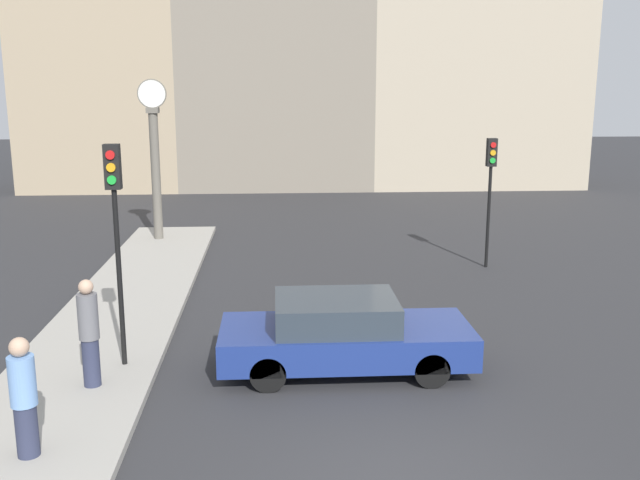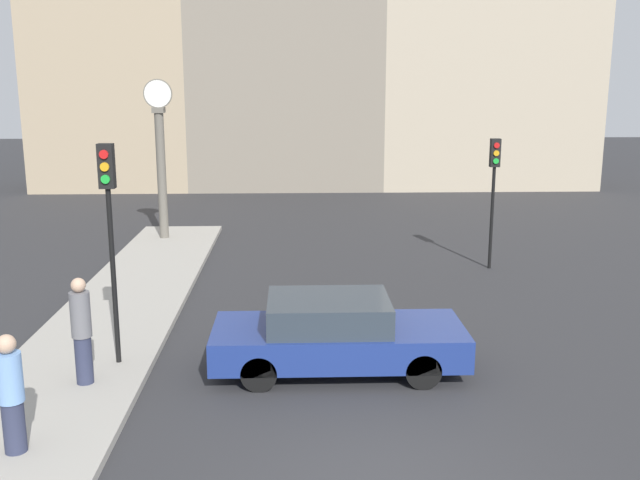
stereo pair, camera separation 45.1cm
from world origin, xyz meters
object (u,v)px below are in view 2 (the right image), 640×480
Objects in this scene: traffic_light_far at (494,176)px; street_clock at (161,159)px; traffic_light_near at (109,209)px; sedan_car at (336,334)px; pedestrian_blue_stripe at (11,393)px; pedestrian_grey_jacket at (82,330)px.

traffic_light_far is 0.71× the size of street_clock.
traffic_light_near is at bearing -141.28° from traffic_light_far.
sedan_car is 5.42m from pedestrian_blue_stripe.
pedestrian_grey_jacket is at bearing -86.39° from street_clock.
street_clock reaches higher than pedestrian_blue_stripe.
traffic_light_far is at bearing 38.72° from traffic_light_near.
pedestrian_grey_jacket is (-8.93, -7.79, -1.52)m from traffic_light_far.
traffic_light_near reaches higher than sedan_car.
street_clock is at bearing 114.55° from sedan_car.
traffic_light_near is (-3.90, 0.20, 2.25)m from sedan_car.
traffic_light_far is 1.98× the size of pedestrian_grey_jacket.
traffic_light_near is 2.10m from pedestrian_grey_jacket.
traffic_light_far is at bearing 56.47° from sedan_car.
street_clock is 2.78× the size of pedestrian_grey_jacket.
sedan_car is 0.88× the size of street_clock.
traffic_light_far is (4.70, 7.09, 1.90)m from sedan_car.
traffic_light_far reaches higher than pedestrian_grey_jacket.
pedestrian_blue_stripe is (-9.22, -10.06, -1.60)m from traffic_light_far.
pedestrian_blue_stripe is 0.92× the size of pedestrian_grey_jacket.
street_clock is (-4.97, 10.87, 2.01)m from sedan_car.
pedestrian_grey_jacket is (-0.34, -0.90, -1.87)m from traffic_light_near.
street_clock reaches higher than traffic_light_far.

